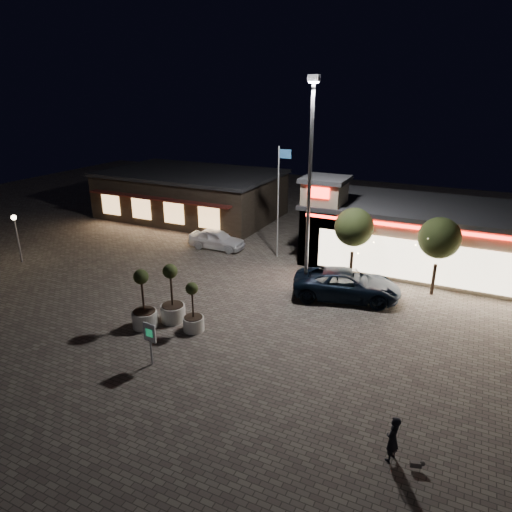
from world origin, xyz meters
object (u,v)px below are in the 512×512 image
at_px(planter_mid, 144,309).
at_px(valet_sign, 150,336).
at_px(planter_left, 172,304).
at_px(pedestrian, 393,439).
at_px(white_sedan, 217,239).
at_px(pickup_truck, 347,284).

distance_m(planter_mid, valet_sign, 3.65).
distance_m(planter_left, planter_mid, 1.50).
bearing_deg(pedestrian, white_sedan, -116.44).
distance_m(white_sedan, planter_mid, 12.63).
bearing_deg(pedestrian, pickup_truck, -139.65).
bearing_deg(pickup_truck, planter_left, 118.00).
bearing_deg(pedestrian, planter_mid, -87.25).
bearing_deg(valet_sign, planter_left, 112.10).
xyz_separation_m(white_sedan, planter_left, (3.79, -11.12, 0.25)).
distance_m(white_sedan, planter_left, 11.75).
relative_size(planter_mid, valet_sign, 1.56).
height_order(pedestrian, valet_sign, valet_sign).
xyz_separation_m(pickup_truck, planter_left, (-7.59, -6.76, 0.13)).
relative_size(pickup_truck, planter_mid, 1.94).
bearing_deg(pickup_truck, white_sedan, 55.37).
height_order(pickup_truck, valet_sign, valet_sign).
distance_m(white_sedan, pedestrian, 22.68).
bearing_deg(valet_sign, planter_mid, 133.22).
bearing_deg(planter_mid, pickup_truck, 42.99).
bearing_deg(pickup_truck, valet_sign, 136.60).
bearing_deg(planter_left, white_sedan, 108.84).
bearing_deg(planter_mid, pedestrian, -15.70).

